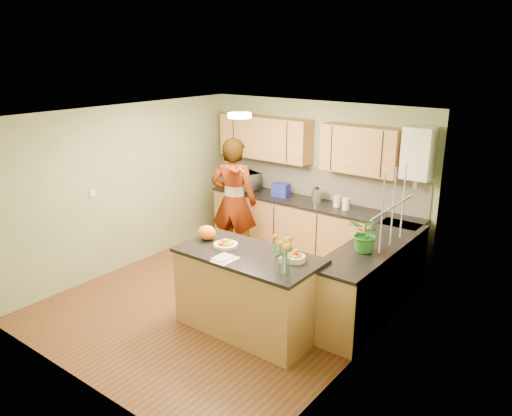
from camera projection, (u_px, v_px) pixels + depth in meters
The scene contains 28 objects.
floor at pixel (227, 299), 6.80m from camera, with size 4.50×4.50×0.00m, color #523217.
ceiling at pixel (224, 115), 6.05m from camera, with size 4.00×4.50×0.02m, color white.
wall_back at pixel (316, 178), 8.13m from camera, with size 4.00×0.02×2.50m, color gray.
wall_front at pixel (71, 271), 4.72m from camera, with size 4.00×0.02×2.50m, color gray.
wall_left at pixel (126, 188), 7.58m from camera, with size 0.02×4.50×2.50m, color gray.
wall_right at pixel (369, 248), 5.27m from camera, with size 0.02×4.50×2.50m, color gray.
back_counter at pixel (310, 229), 8.08m from camera, with size 3.64×0.62×0.94m.
right_counter at pixel (372, 279), 6.33m from camera, with size 0.62×2.24×0.94m.
splashback at pixel (320, 182), 8.08m from camera, with size 3.60×0.02×0.52m, color #EFE6CF.
upper_cabinets at pixel (302, 142), 7.93m from camera, with size 3.20×0.34×0.70m.
boiler at pixel (418, 153), 6.84m from camera, with size 0.40×0.30×0.86m.
window_right at pixel (394, 207), 5.64m from camera, with size 0.01×1.30×1.05m.
light_switch at pixel (93, 193), 7.10m from camera, with size 0.02×0.09×0.09m, color white.
ceiling_lamp at pixel (240, 115), 6.29m from camera, with size 0.30×0.30×0.07m.
peninsula_island at pixel (249, 292), 5.96m from camera, with size 1.71×0.88×0.98m.
fruit_dish at pixel (226, 244), 6.00m from camera, with size 0.29×0.29×0.10m.
orange_bowl at pixel (295, 257), 5.59m from camera, with size 0.23×0.23×0.13m.
flower_vase at pixel (283, 247), 5.24m from camera, with size 0.24×0.24×0.44m.
orange_bag at pixel (207, 233), 6.22m from camera, with size 0.24×0.20×0.18m, color orange.
papers at pixel (225, 259), 5.64m from camera, with size 0.21×0.29×0.01m, color silver.
violinist at pixel (234, 202), 7.72m from camera, with size 0.73×0.48×2.01m, color #E3B48A.
violin at pixel (234, 168), 7.26m from camera, with size 0.64×0.26×0.13m, color #531205, non-canonical shape.
microwave at pixel (244, 180), 8.65m from camera, with size 0.55×0.37×0.30m, color white.
blue_box at pixel (281, 190), 8.23m from camera, with size 0.27×0.20×0.21m, color #212B98.
kettle at pixel (317, 195), 7.88m from camera, with size 0.16×0.16×0.30m.
jar_cream at pixel (337, 201), 7.68m from camera, with size 0.11×0.11×0.17m, color #F3E0C2.
jar_white at pixel (346, 204), 7.53m from camera, with size 0.11×0.11×0.18m, color white.
potted_plant at pixel (366, 234), 5.90m from camera, with size 0.42×0.36×0.46m, color #2F7D29.
Camera 1 is at (4.01, -4.63, 3.24)m, focal length 35.00 mm.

